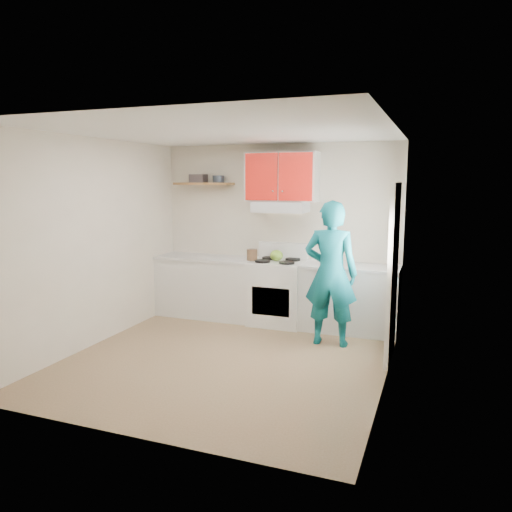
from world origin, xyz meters
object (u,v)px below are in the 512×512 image
at_px(kettle, 276,255).
at_px(crock, 252,255).
at_px(stove, 278,293).
at_px(person, 331,274).
at_px(tin, 218,179).

relative_size(kettle, crock, 1.02).
height_order(stove, person, person).
bearing_deg(tin, person, -23.42).
xyz_separation_m(stove, person, (0.90, -0.63, 0.46)).
distance_m(stove, person, 1.19).
bearing_deg(kettle, person, -24.22).
distance_m(stove, crock, 0.66).
relative_size(stove, person, 0.50).
bearing_deg(tin, kettle, -9.64).
xyz_separation_m(kettle, crock, (-0.35, -0.08, -0.01)).
height_order(kettle, person, person).
distance_m(kettle, crock, 0.36).
xyz_separation_m(kettle, person, (0.93, -0.66, -0.08)).
bearing_deg(stove, crock, -172.69).
relative_size(stove, kettle, 4.89).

